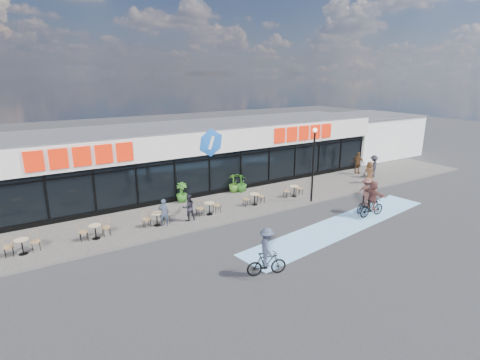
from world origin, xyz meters
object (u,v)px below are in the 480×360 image
object	(u,v)px
potted_plant_left	(182,192)
pedestrian_b	(358,163)
potted_plant_right	(242,183)
pedestrian_a	(369,172)
cyclist_a	(373,200)
lamp_post	(313,158)
cyclist_b	(366,197)
bistro_set_0	(22,244)
pedestrian_c	(374,166)
patron_right	(189,207)
potted_plant_mid	(234,183)
patron_left	(164,212)

from	to	relation	value
potted_plant_left	pedestrian_b	bearing A→B (deg)	-4.05
potted_plant_right	pedestrian_a	size ratio (longest dim) A/B	0.78
potted_plant_right	cyclist_a	size ratio (longest dim) A/B	0.59
lamp_post	cyclist_b	size ratio (longest dim) A/B	2.22
bistro_set_0	pedestrian_c	bearing A→B (deg)	1.02
potted_plant_left	pedestrian_a	world-z (taller)	pedestrian_a
potted_plant_left	patron_right	distance (m)	3.36
patron_right	pedestrian_a	distance (m)	14.90
potted_plant_mid	patron_right	bearing A→B (deg)	-146.62
potted_plant_right	pedestrian_c	size ratio (longest dim) A/B	0.73
pedestrian_a	lamp_post	bearing A→B (deg)	-85.37
lamp_post	potted_plant_left	world-z (taller)	lamp_post
pedestrian_a	pedestrian_b	xyz separation A→B (m)	(1.40, 2.35, 0.10)
patron_left	cyclist_a	size ratio (longest dim) A/B	0.70
potted_plant_right	cyclist_b	bearing A→B (deg)	-58.33
pedestrian_a	pedestrian_c	bearing A→B (deg)	116.95
potted_plant_left	potted_plant_mid	xyz separation A→B (m)	(3.97, 0.03, 0.03)
potted_plant_right	pedestrian_c	bearing A→B (deg)	-11.49
patron_right	pedestrian_c	xyz separation A→B (m)	(16.54, 0.74, 0.12)
lamp_post	pedestrian_b	world-z (taller)	lamp_post
potted_plant_left	potted_plant_mid	size ratio (longest dim) A/B	0.95
pedestrian_c	cyclist_a	xyz separation A→B (m)	(-6.96, -5.62, 0.02)
lamp_post	cyclist_a	bearing A→B (deg)	-69.88
lamp_post	potted_plant_mid	xyz separation A→B (m)	(-3.29, 4.40, -2.22)
patron_left	pedestrian_b	xyz separation A→B (m)	(17.77, 2.13, 0.16)
potted_plant_left	potted_plant_mid	distance (m)	3.97
pedestrian_c	cyclist_a	size ratio (longest dim) A/B	0.81
potted_plant_mid	patron_right	size ratio (longest dim) A/B	0.86
pedestrian_b	cyclist_b	xyz separation A→B (m)	(-6.45, -6.32, -0.06)
pedestrian_b	cyclist_a	distance (m)	9.71
pedestrian_b	pedestrian_a	bearing A→B (deg)	136.68
pedestrian_c	bistro_set_0	bearing A→B (deg)	-27.41
potted_plant_mid	cyclist_b	size ratio (longest dim) A/B	0.62
potted_plant_mid	bistro_set_0	bearing A→B (deg)	-167.43
potted_plant_mid	potted_plant_right	world-z (taller)	potted_plant_mid
pedestrian_b	cyclist_a	size ratio (longest dim) A/B	0.85
potted_plant_right	pedestrian_b	distance (m)	10.92
potted_plant_left	cyclist_b	distance (m)	11.58
pedestrian_a	patron_right	bearing A→B (deg)	-94.20
lamp_post	potted_plant_left	size ratio (longest dim) A/B	3.76
lamp_post	pedestrian_a	distance (m)	7.05
potted_plant_mid	patron_right	xyz separation A→B (m)	(-4.92, -3.24, 0.11)
pedestrian_b	bistro_set_0	bearing A→B (deg)	81.65
bistro_set_0	pedestrian_b	xyz separation A→B (m)	(24.58, 1.83, 0.48)
pedestrian_a	potted_plant_right	bearing A→B (deg)	-112.12
potted_plant_right	pedestrian_a	xyz separation A→B (m)	(9.49, -3.22, 0.18)
potted_plant_left	patron_right	bearing A→B (deg)	-106.45
potted_plant_right	pedestrian_b	world-z (taller)	pedestrian_b
potted_plant_left	potted_plant_right	distance (m)	4.47
patron_right	cyclist_a	size ratio (longest dim) A/B	0.71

